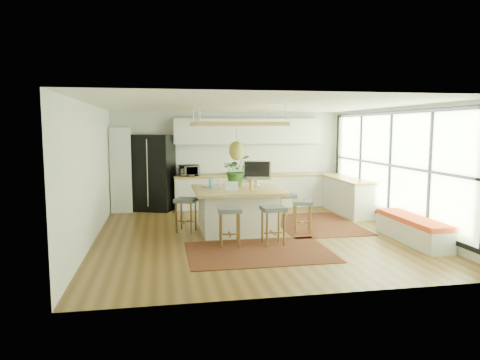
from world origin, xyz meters
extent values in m
plane|color=#523717|center=(0.00, 0.00, 0.00)|extent=(7.00, 7.00, 0.00)
plane|color=white|center=(0.00, 0.00, 2.70)|extent=(7.00, 7.00, 0.00)
plane|color=silver|center=(0.00, 3.50, 1.35)|extent=(6.50, 0.00, 6.50)
plane|color=silver|center=(0.00, -3.50, 1.35)|extent=(6.50, 0.00, 6.50)
plane|color=silver|center=(-3.25, 0.00, 1.35)|extent=(0.00, 7.00, 7.00)
plane|color=silver|center=(3.25, 0.00, 1.35)|extent=(0.00, 7.00, 7.00)
cube|color=silver|center=(-2.95, 3.18, 1.12)|extent=(0.55, 0.60, 2.25)
cube|color=silver|center=(0.55, 3.18, 0.44)|extent=(4.20, 0.60, 0.88)
cube|color=olive|center=(0.55, 3.18, 0.90)|extent=(4.24, 0.64, 0.05)
cube|color=white|center=(0.55, 3.48, 1.35)|extent=(4.20, 0.02, 0.80)
cube|color=silver|center=(0.55, 3.32, 2.15)|extent=(4.20, 0.34, 0.70)
cube|color=silver|center=(2.93, 2.00, 0.44)|extent=(0.60, 2.50, 0.88)
cube|color=olive|center=(2.93, 2.00, 0.90)|extent=(0.64, 2.54, 0.05)
cube|color=black|center=(-0.19, -1.37, 0.01)|extent=(2.60, 1.80, 0.01)
cube|color=black|center=(1.64, 0.66, 0.01)|extent=(1.80, 2.60, 0.01)
imported|color=#A5A5AA|center=(-1.14, 3.15, 1.11)|extent=(0.57, 0.35, 0.37)
imported|color=#1E4C19|center=(-0.21, 0.88, 1.20)|extent=(0.65, 0.72, 0.55)
imported|color=beige|center=(-0.92, 0.71, 0.96)|extent=(0.27, 0.27, 0.06)
cylinder|color=#37A7DF|center=(-0.84, 0.50, 1.03)|extent=(0.07, 0.07, 0.19)
cylinder|color=white|center=(-0.69, 0.25, 1.03)|extent=(0.07, 0.07, 0.19)
cylinder|color=#AB8439|center=(-0.04, 0.10, 1.03)|extent=(0.07, 0.07, 0.19)
camera|label=1|loc=(-1.91, -8.92, 2.23)|focal=32.82mm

